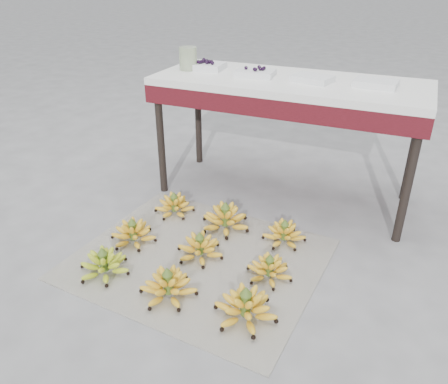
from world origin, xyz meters
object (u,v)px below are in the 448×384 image
at_px(bunch_front_center, 168,286).
at_px(bunch_mid_left, 133,233).
at_px(bunch_front_right, 246,307).
at_px(tray_far_right, 376,83).
at_px(bunch_mid_center, 200,248).
at_px(glass_jar, 188,58).
at_px(bunch_mid_right, 269,269).
at_px(bunch_back_right, 284,234).
at_px(tray_right, 312,79).
at_px(bunch_back_left, 174,206).
at_px(tray_far_left, 205,66).
at_px(vendor_table, 288,94).
at_px(newspaper_mat, 199,259).
at_px(bunch_front_left, 104,264).
at_px(tray_left, 255,73).
at_px(bunch_back_center, 225,219).

bearing_deg(bunch_front_center, bunch_mid_left, 135.78).
distance_m(bunch_front_right, tray_far_right, 1.46).
xyz_separation_m(bunch_mid_center, glass_jar, (-0.49, 0.85, 0.80)).
bearing_deg(tray_far_right, bunch_mid_right, -107.49).
height_order(bunch_front_right, tray_far_right, tray_far_right).
relative_size(bunch_mid_center, bunch_back_right, 1.32).
relative_size(bunch_front_center, tray_right, 1.19).
bearing_deg(bunch_back_left, bunch_front_center, -67.30).
bearing_deg(bunch_back_right, bunch_front_center, -116.18).
bearing_deg(tray_far_left, glass_jar, -146.37).
xyz_separation_m(bunch_back_left, vendor_table, (0.54, 0.52, 0.64)).
bearing_deg(tray_far_left, bunch_mid_right, -49.44).
height_order(newspaper_mat, bunch_front_left, bunch_front_left).
height_order(newspaper_mat, bunch_mid_right, bunch_mid_right).
bearing_deg(bunch_back_right, newspaper_mat, -134.55).
xyz_separation_m(bunch_mid_center, tray_left, (-0.03, 0.86, 0.75)).
distance_m(bunch_mid_center, tray_far_right, 1.35).
bearing_deg(bunch_back_center, tray_far_right, 49.34).
bearing_deg(newspaper_mat, vendor_table, 78.38).
xyz_separation_m(bunch_front_right, vendor_table, (-0.20, 1.20, 0.63)).
xyz_separation_m(bunch_mid_center, tray_far_right, (0.68, 0.89, 0.75)).
height_order(bunch_back_right, glass_jar, glass_jar).
xyz_separation_m(bunch_front_left, vendor_table, (0.56, 1.20, 0.64)).
relative_size(bunch_front_right, bunch_mid_center, 1.10).
xyz_separation_m(vendor_table, tray_far_right, (0.50, 0.02, 0.11)).
height_order(bunch_mid_left, glass_jar, glass_jar).
height_order(bunch_mid_center, tray_far_left, tray_far_left).
relative_size(bunch_back_center, glass_jar, 2.32).
bearing_deg(bunch_mid_left, tray_far_left, 89.47).
xyz_separation_m(newspaper_mat, tray_far_left, (-0.40, 0.93, 0.81)).
height_order(bunch_front_left, bunch_back_left, bunch_front_left).
bearing_deg(bunch_back_left, bunch_mid_right, -30.87).
bearing_deg(tray_far_right, vendor_table, -178.02).
bearing_deg(glass_jar, bunch_front_center, -67.48).
bearing_deg(bunch_mid_center, bunch_back_center, 110.94).
bearing_deg(vendor_table, bunch_mid_right, -76.72).
height_order(bunch_front_center, tray_left, tray_left).
bearing_deg(newspaper_mat, bunch_back_right, 42.66).
height_order(bunch_back_right, vendor_table, vendor_table).
relative_size(vendor_table, tray_far_left, 6.24).
bearing_deg(tray_right, bunch_mid_center, -110.89).
distance_m(bunch_back_left, bunch_back_center, 0.37).
distance_m(vendor_table, tray_left, 0.24).
xyz_separation_m(bunch_mid_right, tray_right, (-0.07, 0.88, 0.75)).
distance_m(newspaper_mat, bunch_front_right, 0.50).
relative_size(bunch_front_center, tray_far_left, 1.14).
relative_size(bunch_back_left, vendor_table, 0.16).
bearing_deg(glass_jar, bunch_mid_left, -84.57).
distance_m(bunch_mid_left, bunch_back_left, 0.38).
height_order(tray_far_right, glass_jar, glass_jar).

